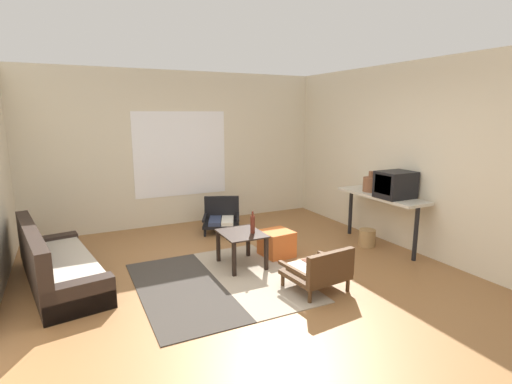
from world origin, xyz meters
TOP-DOWN VIEW (x-y plane):
  - ground_plane at (0.00, 0.00)m, footprint 7.80×7.80m
  - far_wall_with_window at (0.00, 3.06)m, footprint 5.60×0.13m
  - side_wall_right at (2.66, 0.30)m, footprint 0.12×6.60m
  - area_rug at (-0.33, 0.30)m, footprint 1.85×2.05m
  - couch at (-2.06, 1.07)m, footprint 1.00×2.04m
  - coffee_table at (0.12, 0.64)m, footprint 0.52×0.63m
  - armchair_by_window at (0.46, 2.24)m, footprint 0.78×0.76m
  - armchair_striped_foreground at (0.60, -0.42)m, footprint 0.69×0.63m
  - ottoman_orange at (0.72, 0.77)m, footprint 0.44×0.44m
  - console_shelf at (2.32, 0.45)m, footprint 0.47×1.47m
  - crt_television at (2.32, 0.20)m, footprint 0.49×0.39m
  - clay_vase at (2.32, 0.68)m, footprint 0.25×0.25m
  - glass_bottle at (0.24, 0.56)m, footprint 0.06×0.06m
  - wicker_basket at (2.15, 0.52)m, footprint 0.25×0.25m

SIDE VIEW (x-z plane):
  - ground_plane at x=0.00m, z-range 0.00..0.00m
  - area_rug at x=-0.33m, z-range 0.00..0.01m
  - wicker_basket at x=2.15m, z-range 0.00..0.26m
  - ottoman_orange at x=0.72m, z-range 0.00..0.36m
  - couch at x=-2.06m, z-range -0.14..0.58m
  - armchair_by_window at x=0.46m, z-range -0.04..0.52m
  - armchair_striped_foreground at x=0.60m, z-range -0.01..0.51m
  - coffee_table at x=0.12m, z-range 0.14..0.59m
  - glass_bottle at x=0.24m, z-range 0.44..0.72m
  - console_shelf at x=2.32m, z-range 0.31..1.11m
  - clay_vase at x=2.32m, z-range 0.76..1.07m
  - crt_television at x=2.32m, z-range 0.80..1.18m
  - far_wall_with_window at x=0.00m, z-range 0.00..2.70m
  - side_wall_right at x=2.66m, z-range 0.00..2.70m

